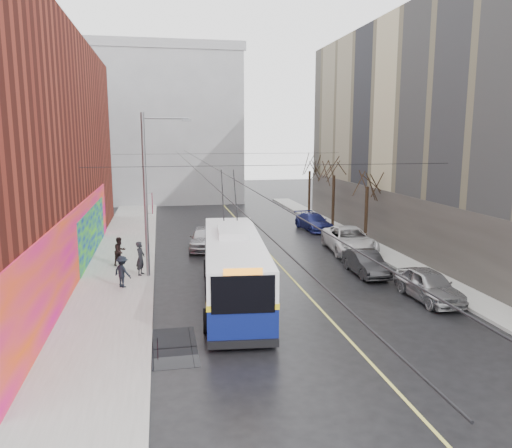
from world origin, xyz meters
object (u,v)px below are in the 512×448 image
at_px(parked_car_c, 349,240).
at_px(pedestrian_a, 140,258).
at_px(trolleybus, 234,267).
at_px(parked_car_a, 429,285).
at_px(pedestrian_b, 120,251).
at_px(pedestrian_c, 122,272).
at_px(following_car, 204,238).
at_px(parked_car_d, 314,222).
at_px(tree_near, 368,176).
at_px(tree_mid, 334,166).
at_px(tree_far, 310,163).
at_px(parked_car_b, 366,263).
at_px(streetlight_pole, 148,191).

relative_size(parked_car_c, pedestrian_a, 3.17).
bearing_deg(trolleybus, pedestrian_a, 138.86).
relative_size(trolleybus, parked_car_a, 2.85).
bearing_deg(pedestrian_b, trolleybus, -96.95).
bearing_deg(parked_car_c, pedestrian_c, -152.82).
height_order(following_car, pedestrian_b, pedestrian_b).
bearing_deg(parked_car_d, tree_near, -78.39).
bearing_deg(tree_mid, pedestrian_b, -148.77).
bearing_deg(tree_far, parked_car_c, -97.13).
distance_m(parked_car_a, pedestrian_a, 15.21).
bearing_deg(parked_car_a, pedestrian_a, 153.20).
relative_size(tree_far, parked_car_d, 1.38).
relative_size(tree_near, parked_car_d, 1.35).
xyz_separation_m(tree_near, tree_mid, (0.00, 7.00, 0.28)).
bearing_deg(parked_car_b, trolleybus, -158.80).
distance_m(parked_car_a, following_car, 16.16).
relative_size(tree_far, pedestrian_a, 3.48).
xyz_separation_m(parked_car_a, following_car, (-9.63, 12.98, 0.04)).
bearing_deg(pedestrian_a, tree_far, -20.05).
xyz_separation_m(streetlight_pole, parked_car_d, (13.14, 12.12, -4.16)).
bearing_deg(streetlight_pole, parked_car_c, 16.99).
bearing_deg(parked_car_b, parked_car_d, 86.16).
bearing_deg(streetlight_pole, tree_far, 52.88).
distance_m(tree_near, trolleybus, 15.67).
distance_m(tree_far, trolleybus, 27.12).
bearing_deg(streetlight_pole, pedestrian_c, -126.70).
bearing_deg(streetlight_pole, following_car, 62.31).
height_order(streetlight_pole, pedestrian_a, streetlight_pole).
bearing_deg(tree_near, trolleybus, -136.88).
relative_size(streetlight_pole, trolleybus, 0.72).
bearing_deg(tree_far, tree_near, -90.00).
bearing_deg(trolleybus, streetlight_pole, 136.85).
xyz_separation_m(tree_mid, trolleybus, (-11.17, -17.46, -3.63)).
height_order(tree_mid, parked_car_a, tree_mid).
distance_m(tree_mid, parked_car_c, 10.21).
height_order(tree_mid, parked_car_c, tree_mid).
distance_m(tree_far, following_car, 18.20).
bearing_deg(streetlight_pole, trolleybus, -48.34).
relative_size(tree_near, parked_car_b, 1.55).
bearing_deg(tree_far, parked_car_d, -104.24).
distance_m(tree_near, pedestrian_b, 17.76).
height_order(parked_car_b, parked_car_d, parked_car_d).
relative_size(parked_car_a, parked_car_b, 1.06).
relative_size(tree_far, parked_car_b, 1.59).
distance_m(trolleybus, parked_car_b, 8.56).
bearing_deg(parked_car_c, streetlight_pole, -157.89).
xyz_separation_m(parked_car_a, pedestrian_c, (-14.54, 4.41, 0.22)).
relative_size(tree_mid, pedestrian_c, 4.09).
height_order(tree_far, pedestrian_c, tree_far).
xyz_separation_m(parked_car_c, pedestrian_a, (-13.71, -3.72, 0.26)).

